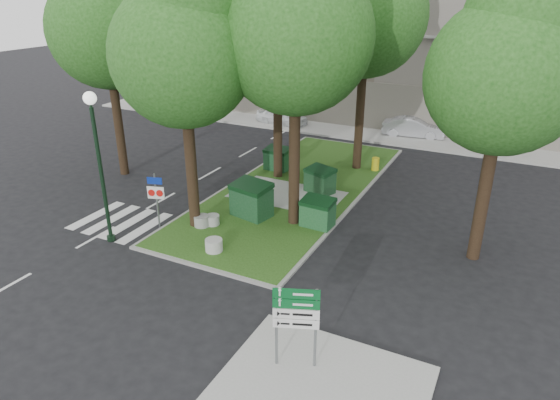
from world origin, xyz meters
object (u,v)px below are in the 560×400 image
Objects in this scene: tree_street_left at (107,19)px; directional_sign at (296,315)px; dumpster_c at (320,180)px; tree_median_near_left at (185,41)px; tree_street_right at (511,61)px; bollard_left at (202,221)px; traffic_sign_pole at (156,194)px; street_lamp at (98,151)px; bollard_right at (214,245)px; tree_median_near_right at (299,21)px; dumpster_a at (278,159)px; car_silver at (414,127)px; bollard_mid at (213,220)px; dumpster_b at (251,200)px; litter_bin at (375,164)px; tree_median_mid at (280,36)px; car_white at (282,116)px; dumpster_d at (318,213)px; tree_median_far at (369,3)px.

tree_street_left is 17.76m from directional_sign.
tree_median_near_left is at bearing -99.58° from dumpster_c.
bollard_left is at bearing -166.09° from tree_street_right.
street_lamp is at bearing -136.17° from traffic_sign_pole.
tree_median_near_left is 7.36m from bollard_right.
tree_median_near_right is 1.04× the size of tree_street_left.
dumpster_a is 9.07m from bollard_right.
dumpster_c is at bearing 163.80° from car_silver.
tree_street_left reaches higher than dumpster_c.
tree_street_right reaches higher than bollard_right.
street_lamp reaches higher than bollard_mid.
dumpster_b is 3.90m from traffic_sign_pole.
car_silver is (1.77, 11.55, -0.07)m from dumpster_c.
dumpster_b is (-1.95, -0.27, -7.14)m from tree_median_near_right.
litter_bin is at bearing 59.87° from street_lamp.
dumpster_b is 0.47× the size of car_silver.
car_white is at bearing 115.77° from tree_median_mid.
dumpster_a is 1.01× the size of dumpster_d.
dumpster_b is at bearing -105.50° from tree_median_far.
street_lamp is at bearing -170.19° from car_white.
tree_street_left is at bearing 150.18° from bollard_right.
tree_median_far is 10.76m from car_silver.
tree_median_near_left reaches higher than bollard_left.
dumpster_c is at bearing 63.07° from bollard_mid.
dumpster_b is 6.38m from street_lamp.
dumpster_c is at bearing -109.59° from litter_bin.
directional_sign is (6.51, -12.13, -5.31)m from tree_median_mid.
street_lamp is 2.47× the size of traffic_sign_pole.
bollard_left is (-3.48, -9.55, -7.98)m from tree_median_far.
tree_median_mid is 0.99× the size of tree_street_right.
dumpster_b is 2.86× the size of bollard_right.
tree_median_far reaches higher than bollard_mid.
directional_sign is 24.19m from car_white.
tree_median_near_right is at bearing -91.53° from tree_median_far.
tree_median_near_left is 1.05× the size of tree_street_right.
tree_median_far reaches higher than car_white.
directional_sign is (3.31, -15.13, -6.65)m from tree_median_far.
tree_median_mid is at bearing 96.89° from directional_sign.
dumpster_c reaches higher than car_silver.
bollard_left is at bearing 157.06° from car_silver.
tree_median_far is at bearing 88.47° from tree_median_near_right.
dumpster_c reaches higher than dumpster_a.
dumpster_d is (-6.09, -0.42, -6.28)m from tree_street_right.
tree_street_left is (-10.70, -6.00, -0.67)m from tree_median_far.
car_silver is at bearing 66.22° from dumpster_a.
street_lamp is at bearing -116.78° from tree_median_far.
car_silver is at bearing 73.96° from directional_sign.
tree_median_mid is 7.84m from dumpster_b.
bollard_right is at bearing -122.75° from dumpster_d.
litter_bin is at bearing 27.35° from tree_street_left.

